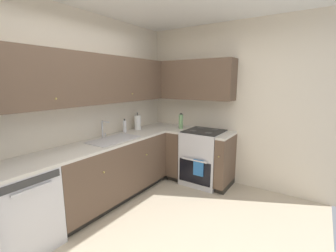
% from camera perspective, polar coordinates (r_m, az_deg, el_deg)
% --- Properties ---
extents(ground_plane, '(3.93, 3.00, 0.02)m').
position_cam_1_polar(ground_plane, '(2.75, -1.15, -27.74)').
color(ground_plane, '#BCAD93').
extents(wall_back, '(4.03, 0.05, 2.64)m').
position_cam_1_polar(wall_back, '(3.29, -23.65, 3.23)').
color(wall_back, beige).
rests_on(wall_back, ground_plane).
extents(wall_right, '(0.05, 3.10, 2.64)m').
position_cam_1_polar(wall_right, '(3.96, 15.49, 4.91)').
color(wall_right, beige).
rests_on(wall_right, ground_plane).
extents(dishwasher, '(0.60, 0.63, 0.86)m').
position_cam_1_polar(dishwasher, '(2.90, -32.81, -17.02)').
color(dishwasher, silver).
rests_on(dishwasher, ground_plane).
extents(lower_cabinets_back, '(1.88, 0.62, 0.86)m').
position_cam_1_polar(lower_cabinets_back, '(3.51, -13.68, -10.66)').
color(lower_cabinets_back, brown).
rests_on(lower_cabinets_back, ground_plane).
extents(countertop_back, '(3.09, 0.60, 0.03)m').
position_cam_1_polar(countertop_back, '(3.37, -14.01, -3.64)').
color(countertop_back, beige).
rests_on(countertop_back, lower_cabinets_back).
extents(lower_cabinets_right, '(0.62, 1.03, 0.86)m').
position_cam_1_polar(lower_cabinets_right, '(4.03, 7.09, -7.58)').
color(lower_cabinets_right, brown).
rests_on(lower_cabinets_right, ground_plane).
extents(countertop_right, '(0.60, 1.03, 0.03)m').
position_cam_1_polar(countertop_right, '(3.91, 7.23, -1.40)').
color(countertop_right, beige).
rests_on(countertop_right, lower_cabinets_right).
extents(oven_range, '(0.68, 0.62, 1.05)m').
position_cam_1_polar(oven_range, '(3.98, 8.77, -7.50)').
color(oven_range, silver).
rests_on(oven_range, ground_plane).
extents(upper_cabinets_back, '(2.77, 0.34, 0.65)m').
position_cam_1_polar(upper_cabinets_back, '(3.27, -18.51, 10.86)').
color(upper_cabinets_back, brown).
extents(upper_cabinets_right, '(0.32, 1.58, 0.65)m').
position_cam_1_polar(upper_cabinets_right, '(4.06, 5.19, 11.28)').
color(upper_cabinets_right, brown).
extents(sink, '(0.72, 0.40, 0.10)m').
position_cam_1_polar(sink, '(3.37, -13.25, -3.98)').
color(sink, '#B7B7BC').
rests_on(sink, countertop_back).
extents(faucet, '(0.07, 0.16, 0.25)m').
position_cam_1_polar(faucet, '(3.49, -15.70, -0.40)').
color(faucet, silver).
rests_on(faucet, countertop_back).
extents(soap_bottle, '(0.06, 0.06, 0.22)m').
position_cam_1_polar(soap_bottle, '(3.79, -10.68, -0.07)').
color(soap_bottle, silver).
rests_on(soap_bottle, countertop_back).
extents(paper_towel_roll, '(0.11, 0.11, 0.30)m').
position_cam_1_polar(paper_towel_roll, '(3.98, -7.53, 0.88)').
color(paper_towel_roll, white).
rests_on(paper_towel_roll, countertop_back).
extents(oil_bottle, '(0.07, 0.07, 0.27)m').
position_cam_1_polar(oil_bottle, '(4.03, 3.21, 1.15)').
color(oil_bottle, '#729E66').
rests_on(oil_bottle, countertop_right).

